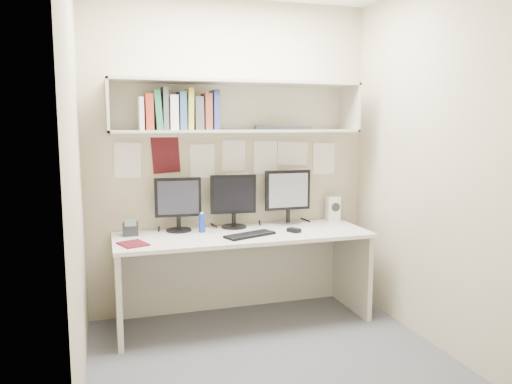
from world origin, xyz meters
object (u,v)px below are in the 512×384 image
object	(u,v)px
keyboard	(250,235)
speaker	(333,209)
desk_phone	(130,228)
monitor_left	(178,202)
maroon_notebook	(133,244)
desk	(243,277)
monitor_right	(288,195)
monitor_center	(233,199)

from	to	relation	value
keyboard	speaker	world-z (taller)	speaker
keyboard	desk_phone	bearing A→B (deg)	140.30
monitor_left	maroon_notebook	distance (m)	0.58
speaker	desk	bearing A→B (deg)	-156.65
monitor_right	keyboard	size ratio (longest dim) A/B	1.15
monitor_left	monitor_right	size ratio (longest dim) A/B	0.93
desk	keyboard	world-z (taller)	keyboard
monitor_center	speaker	bearing A→B (deg)	7.57
monitor_right	speaker	world-z (taller)	monitor_right
monitor_right	desk_phone	distance (m)	1.34
monitor_center	keyboard	xyz separation A→B (m)	(0.04, -0.35, -0.23)
monitor_left	maroon_notebook	xyz separation A→B (m)	(-0.38, -0.37, -0.23)
monitor_center	keyboard	world-z (taller)	monitor_center
desk	speaker	world-z (taller)	speaker
monitor_left	maroon_notebook	bearing A→B (deg)	-131.89
monitor_left	monitor_right	distance (m)	0.94
desk	desk_phone	bearing A→B (deg)	169.35
keyboard	speaker	size ratio (longest dim) A/B	1.85
monitor_right	speaker	size ratio (longest dim) A/B	2.13
keyboard	maroon_notebook	world-z (taller)	keyboard
desk	maroon_notebook	world-z (taller)	maroon_notebook
monitor_right	maroon_notebook	world-z (taller)	monitor_right
monitor_center	desk_phone	world-z (taller)	monitor_center
speaker	keyboard	bearing A→B (deg)	-148.60
desk	keyboard	distance (m)	0.40
desk	keyboard	xyz separation A→B (m)	(0.02, -0.13, 0.37)
monitor_left	monitor_right	bearing A→B (deg)	3.98
monitor_center	speaker	distance (m)	0.93
monitor_right	keyboard	distance (m)	0.62
desk	monitor_left	xyz separation A→B (m)	(-0.48, 0.22, 0.60)
monitor_center	keyboard	distance (m)	0.42
desk	monitor_left	size ratio (longest dim) A/B	4.64
desk	speaker	size ratio (longest dim) A/B	9.16
monitor_right	desk_phone	world-z (taller)	monitor_right
keyboard	desk	bearing A→B (deg)	77.27
monitor_center	monitor_right	bearing A→B (deg)	6.00
monitor_left	speaker	bearing A→B (deg)	5.04
desk	keyboard	bearing A→B (deg)	-81.62
keyboard	desk_phone	size ratio (longest dim) A/B	2.89
monitor_center	keyboard	bearing A→B (deg)	-77.82
desk	monitor_center	distance (m)	0.64
monitor_center	maroon_notebook	world-z (taller)	monitor_center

